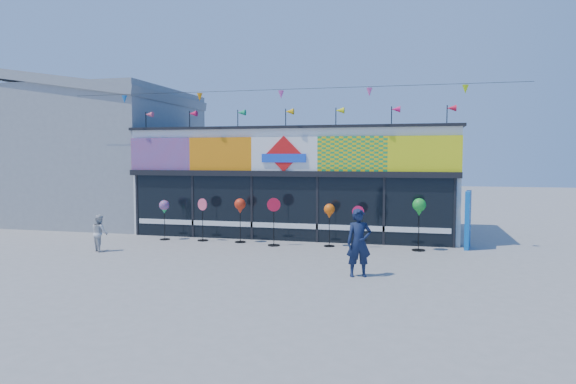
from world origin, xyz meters
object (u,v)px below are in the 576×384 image
(blue_sign, at_px, (468,220))
(child, at_px, (100,233))
(spinner_2, at_px, (240,207))
(spinner_6, at_px, (419,209))
(spinner_3, at_px, (274,221))
(adult_man, at_px, (359,243))
(spinner_0, at_px, (164,208))
(spinner_1, at_px, (203,218))
(spinner_4, at_px, (329,212))
(spinner_5, at_px, (358,226))

(blue_sign, xyz_separation_m, child, (-11.42, -3.31, -0.36))
(spinner_2, xyz_separation_m, spinner_6, (6.06, -0.13, 0.11))
(spinner_3, distance_m, child, 5.60)
(spinner_2, bearing_deg, adult_man, -42.17)
(spinner_6, bearing_deg, adult_man, -110.47)
(spinner_0, bearing_deg, spinner_1, 4.35)
(spinner_4, height_order, spinner_5, spinner_4)
(spinner_6, distance_m, adult_man, 4.30)
(spinner_0, height_order, adult_man, adult_man)
(spinner_4, bearing_deg, spinner_1, 179.28)
(spinner_6, bearing_deg, spinner_0, 179.78)
(spinner_4, bearing_deg, spinner_6, -1.68)
(spinner_4, height_order, adult_man, adult_man)
(spinner_0, relative_size, spinner_4, 1.00)
(spinner_2, height_order, spinner_4, spinner_2)
(spinner_2, distance_m, adult_man, 6.17)
(spinner_0, distance_m, spinner_6, 8.90)
(spinner_0, relative_size, child, 1.23)
(spinner_5, bearing_deg, blue_sign, 12.66)
(child, bearing_deg, spinner_0, -75.88)
(spinner_2, distance_m, child, 4.66)
(spinner_5, relative_size, spinner_6, 0.83)
(spinner_3, bearing_deg, spinner_6, 2.80)
(blue_sign, bearing_deg, spinner_1, -166.59)
(blue_sign, bearing_deg, spinner_5, -158.23)
(spinner_2, bearing_deg, spinner_6, -1.26)
(blue_sign, distance_m, spinner_4, 4.52)
(blue_sign, bearing_deg, spinner_2, -165.73)
(spinner_4, distance_m, spinner_6, 2.91)
(blue_sign, height_order, spinner_2, blue_sign)
(adult_man, bearing_deg, spinner_0, 134.54)
(spinner_1, distance_m, spinner_3, 2.76)
(blue_sign, distance_m, spinner_3, 6.38)
(blue_sign, relative_size, spinner_6, 1.12)
(spinner_1, xyz_separation_m, spinner_4, (4.57, -0.06, 0.35))
(spinner_4, distance_m, adult_man, 4.33)
(adult_man, bearing_deg, spinner_5, 79.42)
(spinner_2, height_order, spinner_5, spinner_2)
(spinner_3, height_order, spinner_6, spinner_6)
(blue_sign, height_order, spinner_1, blue_sign)
(blue_sign, distance_m, spinner_5, 3.59)
(spinner_0, relative_size, spinner_5, 1.03)
(spinner_3, bearing_deg, child, -156.19)
(blue_sign, distance_m, spinner_1, 9.06)
(spinner_4, bearing_deg, spinner_0, -179.51)
(blue_sign, bearing_deg, child, -154.71)
(spinner_6, bearing_deg, blue_sign, 27.79)
(blue_sign, relative_size, spinner_1, 1.24)
(spinner_5, bearing_deg, spinner_4, 177.04)
(spinner_5, height_order, child, spinner_5)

